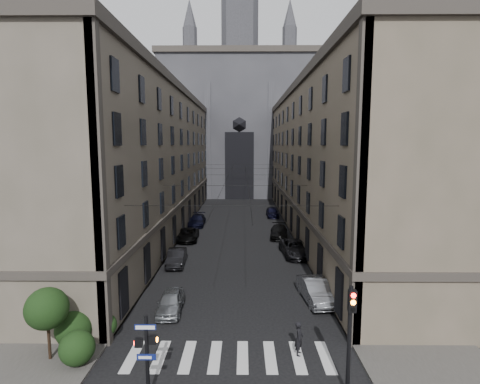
{
  "coord_description": "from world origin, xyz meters",
  "views": [
    {
      "loc": [
        0.76,
        -14.04,
        11.48
      ],
      "look_at": [
        0.56,
        10.82,
        8.3
      ],
      "focal_mm": 28.0,
      "sensor_mm": 36.0,
      "label": 1
    }
  ],
  "objects_px": {
    "car_right_midnear": "(295,248)",
    "car_right_far": "(272,212)",
    "car_right_near": "(316,290)",
    "gothic_tower": "(240,117)",
    "car_left_midfar": "(188,235)",
    "pedestrian": "(299,338)",
    "car_left_near": "(170,302)",
    "car_right_midfar": "(279,232)",
    "traffic_light_right": "(350,327)",
    "car_left_midnear": "(176,257)",
    "car_left_far": "(197,220)",
    "pedestrian_signal_left": "(147,352)"
  },
  "relations": [
    {
      "from": "car_right_midnear",
      "to": "car_right_far",
      "type": "xyz_separation_m",
      "value": [
        -0.75,
        20.99,
        -0.02
      ]
    },
    {
      "from": "car_right_midnear",
      "to": "car_right_near",
      "type": "bearing_deg",
      "value": -94.85
    },
    {
      "from": "car_right_midnear",
      "to": "gothic_tower",
      "type": "bearing_deg",
      "value": 92.49
    },
    {
      "from": "car_left_midfar",
      "to": "pedestrian",
      "type": "distance_m",
      "value": 26.31
    },
    {
      "from": "car_left_near",
      "to": "car_right_near",
      "type": "bearing_deg",
      "value": 7.77
    },
    {
      "from": "car_right_near",
      "to": "car_right_midfar",
      "type": "height_order",
      "value": "car_right_near"
    },
    {
      "from": "traffic_light_right",
      "to": "car_left_midfar",
      "type": "distance_m",
      "value": 30.17
    },
    {
      "from": "car_left_midnear",
      "to": "car_right_midnear",
      "type": "height_order",
      "value": "car_right_midnear"
    },
    {
      "from": "gothic_tower",
      "to": "car_right_midnear",
      "type": "bearing_deg",
      "value": -83.12
    },
    {
      "from": "car_left_midfar",
      "to": "pedestrian",
      "type": "bearing_deg",
      "value": -70.63
    },
    {
      "from": "car_left_far",
      "to": "car_right_midnear",
      "type": "bearing_deg",
      "value": -50.61
    },
    {
      "from": "car_right_midnear",
      "to": "car_left_midnear",
      "type": "bearing_deg",
      "value": -169.82
    },
    {
      "from": "gothic_tower",
      "to": "car_left_midfar",
      "type": "bearing_deg",
      "value": -97.35
    },
    {
      "from": "pedestrian",
      "to": "car_right_far",
      "type": "bearing_deg",
      "value": 9.99
    },
    {
      "from": "car_left_far",
      "to": "car_right_midfar",
      "type": "distance_m",
      "value": 12.94
    },
    {
      "from": "car_left_midfar",
      "to": "car_right_midfar",
      "type": "relative_size",
      "value": 1.0
    },
    {
      "from": "gothic_tower",
      "to": "pedestrian_signal_left",
      "type": "bearing_deg",
      "value": -92.74
    },
    {
      "from": "car_right_near",
      "to": "traffic_light_right",
      "type": "bearing_deg",
      "value": -99.38
    },
    {
      "from": "gothic_tower",
      "to": "traffic_light_right",
      "type": "bearing_deg",
      "value": -85.62
    },
    {
      "from": "pedestrian_signal_left",
      "to": "car_left_near",
      "type": "xyz_separation_m",
      "value": [
        -0.71,
        8.98,
        -1.62
      ]
    },
    {
      "from": "car_left_midfar",
      "to": "car_left_far",
      "type": "relative_size",
      "value": 0.96
    },
    {
      "from": "car_left_far",
      "to": "car_left_midnear",
      "type": "bearing_deg",
      "value": -89.61
    },
    {
      "from": "car_right_midnear",
      "to": "traffic_light_right",
      "type": "bearing_deg",
      "value": -95.98
    },
    {
      "from": "traffic_light_right",
      "to": "car_right_midfar",
      "type": "bearing_deg",
      "value": 90.76
    },
    {
      "from": "car_left_far",
      "to": "car_right_midnear",
      "type": "distance_m",
      "value": 18.79
    },
    {
      "from": "pedestrian_signal_left",
      "to": "car_left_far",
      "type": "height_order",
      "value": "pedestrian_signal_left"
    },
    {
      "from": "car_left_near",
      "to": "car_right_midnear",
      "type": "xyz_separation_m",
      "value": [
        10.43,
        13.12,
        0.1
      ]
    },
    {
      "from": "car_left_near",
      "to": "car_right_midfar",
      "type": "relative_size",
      "value": 0.81
    },
    {
      "from": "traffic_light_right",
      "to": "car_left_midfar",
      "type": "bearing_deg",
      "value": 112.37
    },
    {
      "from": "car_left_far",
      "to": "car_right_near",
      "type": "distance_m",
      "value": 28.37
    },
    {
      "from": "car_right_near",
      "to": "car_right_midnear",
      "type": "relative_size",
      "value": 0.86
    },
    {
      "from": "gothic_tower",
      "to": "car_left_midfar",
      "type": "distance_m",
      "value": 48.72
    },
    {
      "from": "car_left_far",
      "to": "car_right_near",
      "type": "bearing_deg",
      "value": -65.42
    },
    {
      "from": "car_right_midnear",
      "to": "pedestrian",
      "type": "height_order",
      "value": "pedestrian"
    },
    {
      "from": "traffic_light_right",
      "to": "pedestrian_signal_left",
      "type": "bearing_deg",
      "value": -177.36
    },
    {
      "from": "traffic_light_right",
      "to": "car_right_near",
      "type": "relative_size",
      "value": 1.05
    },
    {
      "from": "car_left_midfar",
      "to": "car_right_far",
      "type": "relative_size",
      "value": 1.11
    },
    {
      "from": "car_right_midfar",
      "to": "pedestrian_signal_left",
      "type": "bearing_deg",
      "value": -100.45
    },
    {
      "from": "gothic_tower",
      "to": "car_right_midfar",
      "type": "xyz_separation_m",
      "value": [
        5.21,
        -43.72,
        -17.06
      ]
    },
    {
      "from": "car_right_near",
      "to": "pedestrian",
      "type": "bearing_deg",
      "value": -114.38
    },
    {
      "from": "car_left_near",
      "to": "car_left_midnear",
      "type": "relative_size",
      "value": 0.9
    },
    {
      "from": "car_right_far",
      "to": "pedestrian",
      "type": "distance_m",
      "value": 39.37
    },
    {
      "from": "car_right_near",
      "to": "pedestrian",
      "type": "relative_size",
      "value": 2.62
    },
    {
      "from": "traffic_light_right",
      "to": "car_left_near",
      "type": "height_order",
      "value": "traffic_light_right"
    },
    {
      "from": "car_right_midnear",
      "to": "car_left_far",
      "type": "bearing_deg",
      "value": 125.16
    },
    {
      "from": "car_left_midnear",
      "to": "car_left_far",
      "type": "bearing_deg",
      "value": 87.39
    },
    {
      "from": "pedestrian_signal_left",
      "to": "car_right_near",
      "type": "distance_m",
      "value": 14.56
    },
    {
      "from": "pedestrian_signal_left",
      "to": "car_left_midnear",
      "type": "bearing_deg",
      "value": 96.24
    },
    {
      "from": "car_left_near",
      "to": "car_right_near",
      "type": "distance_m",
      "value": 10.5
    },
    {
      "from": "gothic_tower",
      "to": "car_left_midfar",
      "type": "relative_size",
      "value": 11.38
    }
  ]
}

